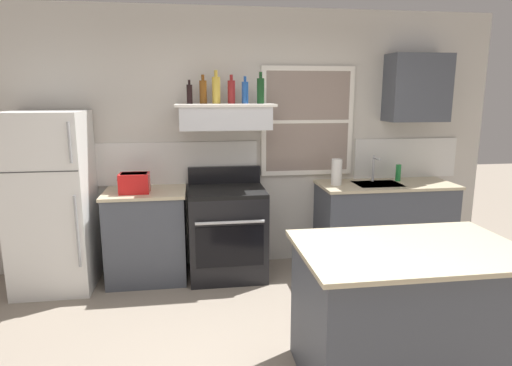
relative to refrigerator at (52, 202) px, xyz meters
name	(u,v)px	position (x,y,z in m)	size (l,w,h in m)	color
back_wall	(250,140)	(1.93, 0.39, 0.51)	(5.40, 0.11, 2.70)	beige
refrigerator	(52,202)	(0.00, 0.00, 0.00)	(0.70, 0.72, 1.69)	white
counter_left_of_stove	(147,235)	(0.85, 0.06, -0.39)	(0.79, 0.63, 0.91)	#474C56
toaster	(134,183)	(0.77, -0.02, 0.16)	(0.30, 0.20, 0.19)	red
stove_range	(227,232)	(1.65, 0.02, -0.38)	(0.76, 0.69, 1.09)	black
range_hood_shelf	(225,116)	(1.65, 0.12, 0.78)	(0.96, 0.52, 0.24)	silver
bottle_balsamic_dark	(190,94)	(1.31, 0.14, 1.00)	(0.06, 0.06, 0.23)	black
bottle_amber_wine	(203,92)	(1.44, 0.18, 1.02)	(0.07, 0.07, 0.28)	brown
bottle_champagne_gold_foil	(216,90)	(1.57, 0.16, 1.04)	(0.08, 0.08, 0.32)	#B29333
bottle_red_label_wine	(231,92)	(1.72, 0.16, 1.02)	(0.07, 0.07, 0.28)	maroon
bottle_blue_liqueur	(245,92)	(1.86, 0.15, 1.01)	(0.07, 0.07, 0.27)	#1E478C
bottle_dark_green_wine	(261,90)	(2.00, 0.08, 1.03)	(0.07, 0.07, 0.30)	#143819
counter_right_with_sink	(383,224)	(3.35, 0.06, -0.39)	(1.43, 0.63, 0.91)	#474C56
sink_faucet	(374,166)	(3.25, 0.16, 0.24)	(0.03, 0.17, 0.28)	silver
paper_towel_roll	(337,172)	(2.80, 0.06, 0.20)	(0.11, 0.11, 0.27)	white
dish_soap_bottle	(398,173)	(3.53, 0.16, 0.16)	(0.06, 0.06, 0.18)	#268C3F
kitchen_island	(406,313)	(2.65, -1.81, -0.39)	(1.40, 0.90, 0.91)	#474C56
upper_cabinet_right	(417,88)	(3.70, 0.20, 1.06)	(0.64, 0.32, 0.70)	#474C56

